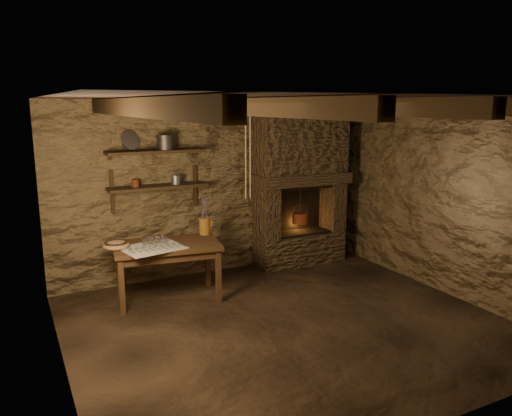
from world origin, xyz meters
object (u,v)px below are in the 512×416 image
stoneware_jug (205,218)px  red_pot (300,217)px  work_table (168,269)px  wooden_bowl (116,246)px  iron_stockpot (165,143)px

stoneware_jug → red_pot: size_ratio=0.92×
work_table → stoneware_jug: (0.57, 0.20, 0.54)m
stoneware_jug → wooden_bowl: stoneware_jug is taller
work_table → wooden_bowl: bearing=-176.7°
stoneware_jug → work_table: bearing=-146.7°
work_table → wooden_bowl: (-0.58, 0.05, 0.36)m
iron_stockpot → wooden_bowl: bearing=-146.3°
wooden_bowl → iron_stockpot: 1.46m
work_table → wooden_bowl: size_ratio=4.35×
stoneware_jug → wooden_bowl: 1.17m
wooden_bowl → iron_stockpot: size_ratio=1.38×
stoneware_jug → iron_stockpot: 1.07m
work_table → iron_stockpot: bearing=79.2°
work_table → stoneware_jug: bearing=27.8°
work_table → stoneware_jug: 0.81m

